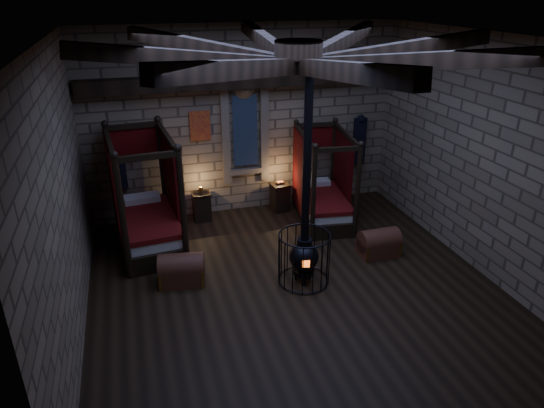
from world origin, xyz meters
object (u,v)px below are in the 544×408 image
object	(u,v)px
trunk_left	(182,270)
stove	(304,253)
bed_right	(322,198)
bed_left	(148,219)
trunk_right	(379,243)

from	to	relation	value
trunk_left	stove	xyz separation A→B (m)	(2.10, -0.59, 0.33)
bed_right	stove	distance (m)	2.65
bed_left	stove	bearing A→B (deg)	-45.48
bed_left	bed_right	bearing A→B (deg)	-3.06
bed_left	trunk_left	xyz separation A→B (m)	(0.46, -1.62, -0.31)
bed_left	bed_right	distance (m)	3.85
stove	bed_left	bearing A→B (deg)	151.47
bed_right	trunk_right	bearing A→B (deg)	-68.23
bed_right	trunk_right	world-z (taller)	bed_right
bed_right	trunk_left	size ratio (longest dim) A/B	2.36
trunk_left	stove	distance (m)	2.20
trunk_right	bed_left	bearing A→B (deg)	157.67
bed_right	trunk_left	distance (m)	3.81
trunk_left	trunk_right	world-z (taller)	trunk_left
trunk_left	bed_left	bearing A→B (deg)	115.89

